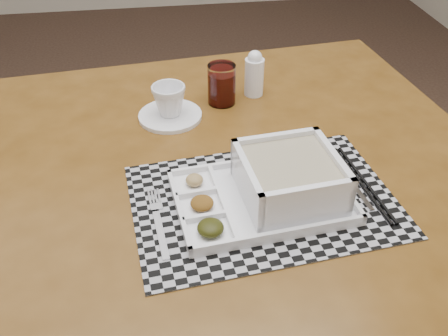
{
  "coord_description": "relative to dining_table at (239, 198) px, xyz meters",
  "views": [
    {
      "loc": [
        0.31,
        -1.63,
        1.43
      ],
      "look_at": [
        0.42,
        -0.89,
        0.86
      ],
      "focal_mm": 40.0,
      "sensor_mm": 36.0,
      "label": 1
    }
  ],
  "objects": [
    {
      "name": "floor",
      "position": [
        -0.46,
        0.82,
        -0.73
      ],
      "size": [
        5.0,
        5.0,
        0.0
      ],
      "primitive_type": "plane",
      "color": "black",
      "rests_on": "ground"
    },
    {
      "name": "creamer_bottle",
      "position": [
        0.09,
        0.3,
        0.14
      ],
      "size": [
        0.05,
        0.05,
        0.12
      ],
      "color": "white",
      "rests_on": "dining_table"
    },
    {
      "name": "cup",
      "position": [
        -0.13,
        0.22,
        0.13
      ],
      "size": [
        0.09,
        0.09,
        0.07
      ],
      "primitive_type": "imported",
      "rotation": [
        0.0,
        0.0,
        -0.15
      ],
      "color": "white",
      "rests_on": "saucer"
    },
    {
      "name": "serving_tray",
      "position": [
        0.06,
        -0.11,
        0.12
      ],
      "size": [
        0.34,
        0.25,
        0.09
      ],
      "color": "white",
      "rests_on": "placemat"
    },
    {
      "name": "saucer",
      "position": [
        -0.13,
        0.22,
        0.09
      ],
      "size": [
        0.15,
        0.15,
        0.01
      ],
      "primitive_type": "cylinder",
      "color": "white",
      "rests_on": "dining_table"
    },
    {
      "name": "juice_glass",
      "position": [
        0.0,
        0.27,
        0.13
      ],
      "size": [
        0.07,
        0.07,
        0.1
      ],
      "color": "white",
      "rests_on": "dining_table"
    },
    {
      "name": "dining_table",
      "position": [
        0.0,
        0.0,
        0.0
      ],
      "size": [
        1.19,
        1.19,
        0.81
      ],
      "color": "#4F300E",
      "rests_on": "ground"
    },
    {
      "name": "chopsticks",
      "position": [
        0.23,
        -0.09,
        0.09
      ],
      "size": [
        0.04,
        0.24,
        0.01
      ],
      "color": "black",
      "rests_on": "placemat"
    },
    {
      "name": "placemat",
      "position": [
        0.03,
        -0.11,
        0.09
      ],
      "size": [
        0.52,
        0.38,
        0.0
      ],
      "primitive_type": "cube",
      "rotation": [
        0.0,
        0.0,
        0.1
      ],
      "color": "#A1A1A8",
      "rests_on": "dining_table"
    },
    {
      "name": "fork",
      "position": [
        -0.17,
        -0.14,
        0.09
      ],
      "size": [
        0.04,
        0.19,
        0.0
      ],
      "color": "silver",
      "rests_on": "placemat"
    },
    {
      "name": "spoon",
      "position": [
        0.2,
        -0.03,
        0.09
      ],
      "size": [
        0.04,
        0.18,
        0.01
      ],
      "color": "silver",
      "rests_on": "placemat"
    }
  ]
}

